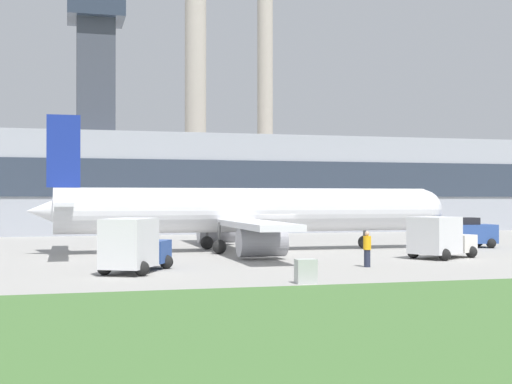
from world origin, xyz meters
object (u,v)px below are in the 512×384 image
object	(u,v)px
airplane	(243,212)
ground_crew_person	(367,249)
fuel_truck	(134,246)
baggage_truck	(439,238)
pushback_tug	(467,234)

from	to	relation	value
airplane	ground_crew_person	world-z (taller)	airplane
fuel_truck	airplane	bearing A→B (deg)	55.30
airplane	baggage_truck	xyz separation A→B (m)	(9.79, -8.63, -1.44)
airplane	baggage_truck	size ratio (longest dim) A/B	5.97
ground_crew_person	pushback_tug	bearing A→B (deg)	41.77
pushback_tug	baggage_truck	bearing A→B (deg)	-130.36
airplane	ground_crew_person	xyz separation A→B (m)	(3.54, -12.38, -1.68)
airplane	fuel_truck	bearing A→B (deg)	-124.70
airplane	fuel_truck	distance (m)	14.75
fuel_truck	baggage_truck	bearing A→B (deg)	10.74
airplane	baggage_truck	bearing A→B (deg)	-41.40
pushback_tug	ground_crew_person	world-z (taller)	pushback_tug
baggage_truck	fuel_truck	size ratio (longest dim) A/B	0.91
pushback_tug	baggage_truck	xyz separation A→B (m)	(-6.49, -7.63, 0.21)
pushback_tug	fuel_truck	size ratio (longest dim) A/B	0.77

